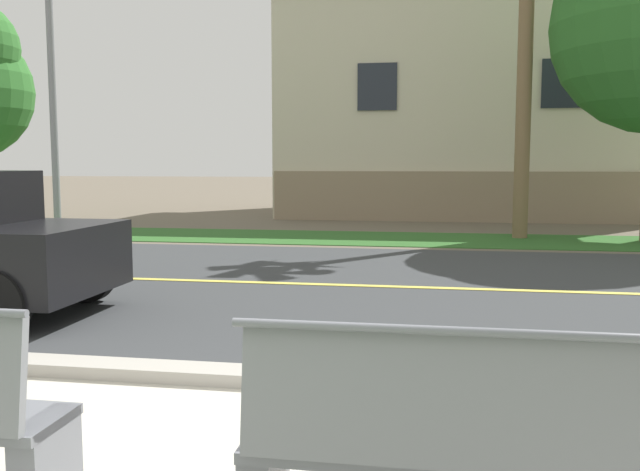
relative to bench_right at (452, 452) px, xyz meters
The scene contains 9 objects.
ground_plane 7.78m from the bench_right, 99.82° to the left, with size 140.00×140.00×0.00m, color #665B4C.
curb_edge 2.44m from the bench_right, 123.43° to the left, with size 44.00×0.30×0.11m, color #ADA89E.
street_asphalt 6.31m from the bench_right, 102.15° to the left, with size 52.00×8.00×0.01m, color #383A3D.
road_centre_line 6.31m from the bench_right, 102.15° to the left, with size 48.00×0.14×0.01m, color #E0CC4C.
far_verge_grass 11.97m from the bench_right, 96.36° to the left, with size 48.00×2.80×0.02m, color #2D6026.
bench_right is the anchor object (origin of this frame).
streetlamp 14.98m from the bench_right, 126.26° to the left, with size 0.24×2.10×7.51m.
garden_wall 16.70m from the bench_right, 83.80° to the left, with size 13.00×0.36×1.40m, color gray.
house_across_street 20.08m from the bench_right, 87.95° to the left, with size 11.88×6.91×7.41m.
Camera 1 is at (1.25, -2.37, 1.62)m, focal length 38.27 mm.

